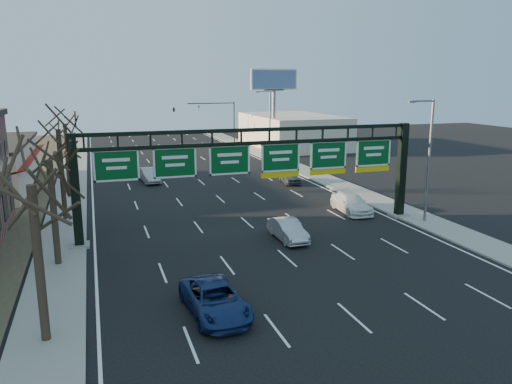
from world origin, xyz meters
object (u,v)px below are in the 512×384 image
object	(u,v)px
car_white_wagon	(351,203)
car_blue_suv	(215,299)
sign_gantry	(258,165)
car_silver_sedan	(288,230)

from	to	relation	value
car_white_wagon	car_blue_suv	bearing A→B (deg)	-132.18
sign_gantry	car_blue_suv	xyz separation A→B (m)	(-5.93, -11.72, -3.93)
car_blue_suv	car_silver_sedan	xyz separation A→B (m)	(7.11, 8.98, -0.02)
sign_gantry	car_blue_suv	distance (m)	13.71
sign_gantry	car_white_wagon	bearing A→B (deg)	15.02
car_blue_suv	car_silver_sedan	bearing A→B (deg)	47.97
sign_gantry	car_silver_sedan	xyz separation A→B (m)	(1.18, -2.75, -3.95)
car_blue_suv	car_white_wagon	xyz separation A→B (m)	(14.60, 14.05, 0.02)
sign_gantry	car_white_wagon	distance (m)	9.79
car_silver_sedan	car_white_wagon	world-z (taller)	car_white_wagon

